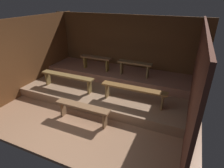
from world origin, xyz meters
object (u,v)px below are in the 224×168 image
(bench_lower_left, at_px, (67,77))
(bench_lower_right, at_px, (133,90))
(bench_middle_left, at_px, (96,60))
(bench_middle_right, at_px, (135,65))
(bench_floor_center, at_px, (83,109))

(bench_lower_left, relative_size, bench_lower_right, 1.00)
(bench_lower_left, xyz_separation_m, bench_middle_left, (0.37, 1.27, 0.25))
(bench_lower_right, distance_m, bench_middle_left, 2.24)
(bench_lower_left, xyz_separation_m, bench_middle_right, (1.83, 1.27, 0.25))
(bench_middle_left, height_order, bench_middle_right, same)
(bench_floor_center, xyz_separation_m, bench_lower_right, (1.05, 0.98, 0.29))
(bench_floor_center, xyz_separation_m, bench_middle_right, (0.68, 2.25, 0.54))
(bench_lower_right, bearing_deg, bench_middle_left, 145.36)
(bench_lower_left, height_order, bench_lower_right, same)
(bench_floor_center, xyz_separation_m, bench_lower_left, (-1.16, 0.98, 0.29))
(bench_floor_center, bearing_deg, bench_middle_right, 73.21)
(bench_lower_left, bearing_deg, bench_floor_center, -40.24)
(bench_middle_left, bearing_deg, bench_middle_right, 0.00)
(bench_floor_center, height_order, bench_middle_left, bench_middle_left)
(bench_floor_center, height_order, bench_lower_right, bench_lower_right)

